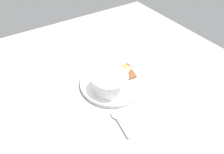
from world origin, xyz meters
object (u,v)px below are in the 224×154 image
at_px(oatmeal_bowl, 110,81).
at_px(banana_slice_left, 105,69).
at_px(toast_slice, 123,73).
at_px(banana_slice_front, 96,71).
at_px(poached_egg, 123,69).
at_px(spoon, 118,120).

relative_size(oatmeal_bowl, banana_slice_left, 4.87).
relative_size(toast_slice, banana_slice_left, 3.57).
bearing_deg(banana_slice_front, poached_egg, 143.36).
xyz_separation_m(oatmeal_bowl, banana_slice_left, (-0.03, -0.10, -0.03)).
xyz_separation_m(banana_slice_front, spoon, (0.05, 0.24, -0.01)).
distance_m(oatmeal_bowl, spoon, 0.15).
bearing_deg(banana_slice_left, oatmeal_bowl, 71.10).
xyz_separation_m(oatmeal_bowl, toast_slice, (-0.08, -0.03, -0.03)).
distance_m(toast_slice, poached_egg, 0.02).
height_order(toast_slice, banana_slice_left, banana_slice_left).
bearing_deg(banana_slice_left, banana_slice_front, -8.34).
distance_m(oatmeal_bowl, toast_slice, 0.10).
bearing_deg(poached_egg, toast_slice, -0.25).
relative_size(poached_egg, spoon, 0.69).
bearing_deg(poached_egg, oatmeal_bowl, 20.98).
distance_m(oatmeal_bowl, poached_egg, 0.09).
distance_m(toast_slice, spoon, 0.22).
xyz_separation_m(toast_slice, banana_slice_left, (0.05, -0.06, 0.00)).
bearing_deg(toast_slice, poached_egg, 179.75).
bearing_deg(spoon, toast_slice, -129.00).
bearing_deg(toast_slice, spoon, 51.00).
xyz_separation_m(banana_slice_left, spoon, (0.09, 0.23, -0.01)).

